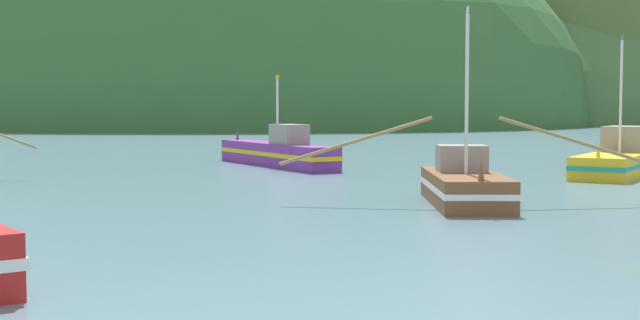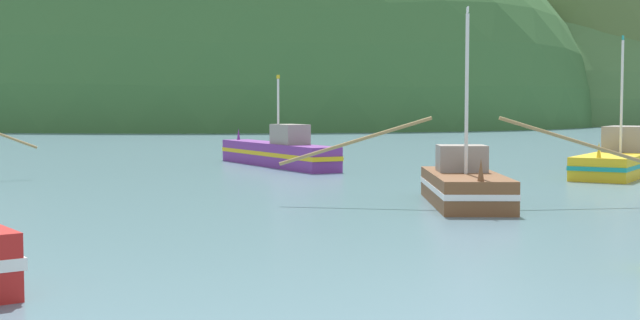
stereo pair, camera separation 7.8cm
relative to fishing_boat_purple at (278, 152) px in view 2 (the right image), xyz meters
name	(u,v)px [view 2 (the right image)]	position (x,y,z in m)	size (l,w,h in m)	color
hill_mid_right	(624,123)	(56.18, 133.00, -0.76)	(90.41, 72.33, 103.90)	#516B38
hill_mid_left	(639,119)	(75.41, 187.48, -0.76)	(125.66, 100.52, 108.39)	#386633
hill_far_right	(523,120)	(40.60, 163.36, -0.76)	(178.51, 142.81, 68.25)	#47703D
hill_far_left	(212,124)	(-25.36, 110.75, -0.76)	(138.27, 110.62, 88.49)	#386633
fishing_boat_purple	(278,152)	(0.00, 0.00, 0.00)	(7.75, 11.08, 5.00)	#6B2D84
fishing_boat_yellow	(623,159)	(17.30, -4.50, -0.01)	(6.99, 10.38, 6.62)	gold
fishing_boat_brown	(465,185)	(8.37, -17.81, -0.11)	(12.41, 6.81, 6.53)	brown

